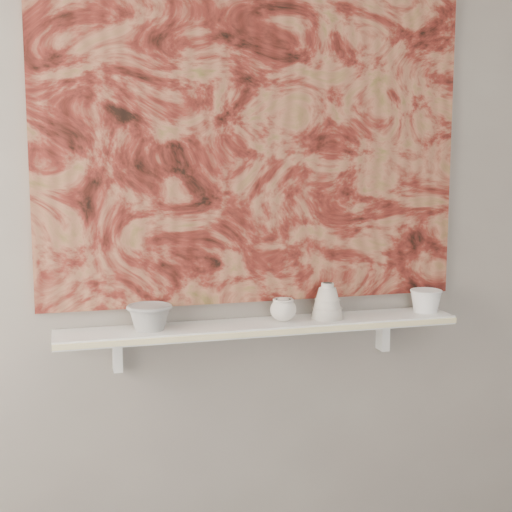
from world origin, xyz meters
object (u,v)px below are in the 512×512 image
object	(u,v)px
shelf	(262,327)
bell_vessel	(327,301)
painting	(256,144)
bowl_white	(426,301)
bowl_grey	(150,317)
cup_cream	(283,309)

from	to	relation	value
shelf	bell_vessel	xyz separation A→B (m)	(0.24, 0.00, 0.08)
painting	bowl_white	xyz separation A→B (m)	(0.63, -0.08, -0.57)
shelf	bowl_grey	world-z (taller)	bowl_grey
bowl_grey	painting	bearing A→B (deg)	11.75
painting	bell_vessel	distance (m)	0.60
painting	bell_vessel	xyz separation A→B (m)	(0.24, -0.08, -0.55)
bell_vessel	shelf	bearing A→B (deg)	180.00
shelf	bowl_white	world-z (taller)	bowl_white
painting	cup_cream	world-z (taller)	painting
shelf	bell_vessel	world-z (taller)	bell_vessel
painting	bell_vessel	size ratio (longest dim) A/B	11.73
shelf	bowl_grey	xyz separation A→B (m)	(-0.39, 0.00, 0.06)
bell_vessel	painting	bearing A→B (deg)	161.45
bell_vessel	bowl_white	xyz separation A→B (m)	(0.39, 0.00, -0.02)
painting	bell_vessel	bearing A→B (deg)	-18.55
bell_vessel	bowl_white	bearing A→B (deg)	0.00
bowl_grey	bell_vessel	world-z (taller)	bell_vessel
shelf	bowl_grey	size ratio (longest dim) A/B	9.27
cup_cream	bell_vessel	size ratio (longest dim) A/B	0.71
bell_vessel	bowl_white	world-z (taller)	bell_vessel
bowl_grey	bell_vessel	bearing A→B (deg)	0.00
bowl_grey	cup_cream	bearing A→B (deg)	0.00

